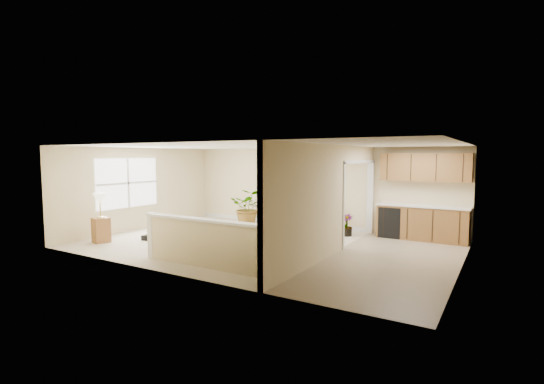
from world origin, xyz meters
The scene contains 20 objects.
floor centered at (0.00, 0.00, 0.00)m, with size 9.00×9.00×0.00m, color #C2B097.
back_wall centered at (0.00, 3.00, 1.25)m, with size 9.00×0.04×2.50m, color beige.
front_wall centered at (0.00, -3.00, 1.25)m, with size 9.00×0.04×2.50m, color beige.
left_wall centered at (-4.50, 0.00, 1.25)m, with size 0.04×6.00×2.50m, color beige.
right_wall centered at (4.50, 0.00, 1.25)m, with size 0.04×6.00×2.50m, color beige.
ceiling centered at (0.00, 0.00, 2.50)m, with size 9.00×6.00×0.04m, color white.
kitchen_vinyl centered at (3.15, 0.00, 0.00)m, with size 2.70×6.00×0.01m, color gray.
interior_partition centered at (1.80, 0.25, 1.22)m, with size 0.18×5.99×2.50m.
pony_half_wall centered at (0.08, -2.30, 0.52)m, with size 3.42×0.22×1.00m.
left_window centered at (-4.49, -0.50, 1.45)m, with size 0.05×2.15×1.45m, color white.
wall_art_left centered at (-0.95, 2.97, 1.75)m, with size 0.48×0.04×0.58m.
wall_mirror centered at (0.30, 2.97, 1.80)m, with size 0.55×0.04×0.55m.
kitchen_cabinets centered at (3.19, 2.73, 0.87)m, with size 2.36×0.65×2.33m.
piano centered at (-2.61, -0.47, 0.50)m, with size 1.64×1.67×1.20m.
piano_bench centered at (-1.18, -0.44, 0.23)m, with size 0.36×0.70×0.47m, color black.
loveseat centered at (0.07, 2.70, 0.33)m, with size 1.72×1.19×0.88m.
accent_table centered at (-0.77, 2.41, 0.52)m, with size 0.56×0.56×0.81m.
palm_plant centered at (-1.93, 2.12, 0.59)m, with size 1.34×1.26×1.19m.
small_plant centered at (1.37, 2.19, 0.26)m, with size 0.36×0.36×0.61m.
lamp_stand centered at (-3.83, -1.91, 0.55)m, with size 0.47×0.47×1.29m.
Camera 1 is at (5.21, -8.30, 2.24)m, focal length 26.00 mm.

